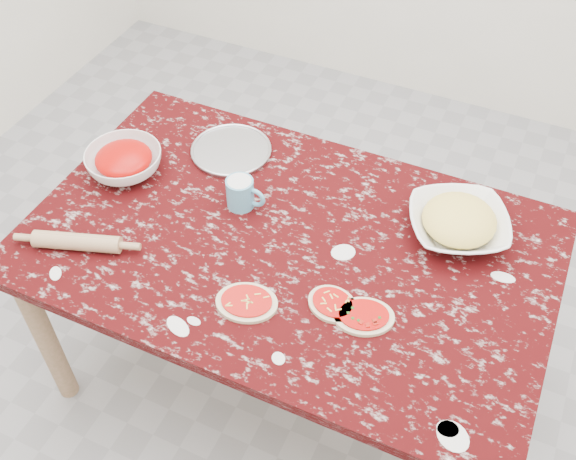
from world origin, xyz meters
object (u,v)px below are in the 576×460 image
Objects in this scene: sauce_bowl at (124,162)px; rolling_pin at (77,242)px; worktable at (288,259)px; cheese_bowl at (458,225)px; pizza_tray at (231,151)px; flour_mug at (241,193)px.

sauce_bowl reaches higher than rolling_pin.
worktable is 0.65m from rolling_pin.
cheese_bowl is at bearing 27.62° from rolling_pin.
rolling_pin reaches higher than worktable.
sauce_bowl is (-0.28, -0.24, 0.03)m from pizza_tray.
sauce_bowl is at bearing -139.63° from pizza_tray.
flour_mug is at bearing -165.89° from cheese_bowl.
pizza_tray is 1.03× the size of rolling_pin.
sauce_bowl is at bearing -177.66° from flour_mug.
worktable is 6.01× the size of rolling_pin.
cheese_bowl reaches higher than pizza_tray.
cheese_bowl is 0.68m from flour_mug.
flour_mug reaches higher than cheese_bowl.
rolling_pin is at bearing -152.38° from cheese_bowl.
sauce_bowl is 1.93× the size of flour_mug.
sauce_bowl reaches higher than worktable.
flour_mug is (0.15, -0.22, 0.05)m from pizza_tray.
pizza_tray is 0.91× the size of cheese_bowl.
pizza_tray is at bearing 40.37° from sauce_bowl.
sauce_bowl is at bearing 100.62° from rolling_pin.
flour_mug reaches higher than worktable.
rolling_pin is at bearing -109.73° from pizza_tray.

